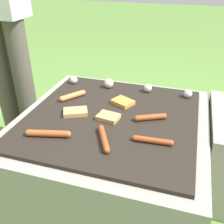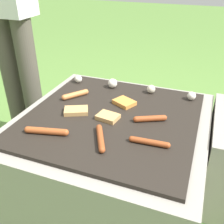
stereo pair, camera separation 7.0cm
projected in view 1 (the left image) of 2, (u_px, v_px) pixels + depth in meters
name	position (u px, v px, depth m)	size (l,w,h in m)	color
ground_plane	(112.00, 183.00, 1.43)	(14.00, 14.00, 0.00)	#567F38
grill	(112.00, 153.00, 1.32)	(0.87, 0.87, 0.43)	gray
sausage_front_center	(73.00, 96.00, 1.36)	(0.10, 0.13, 0.03)	#C6753D
sausage_back_right	(150.00, 117.00, 1.18)	(0.14, 0.08, 0.03)	#93421E
sausage_mid_left	(153.00, 140.00, 1.03)	(0.16, 0.03, 0.02)	#93421E
sausage_back_left	(48.00, 133.00, 1.06)	(0.19, 0.07, 0.03)	#A34C23
sausage_back_center	(104.00, 138.00, 1.04)	(0.10, 0.16, 0.03)	#93421E
bread_slice_left	(108.00, 117.00, 1.18)	(0.11, 0.09, 0.02)	tan
bread_slice_center	(76.00, 112.00, 1.22)	(0.13, 0.11, 0.02)	tan
bread_slice_right	(123.00, 102.00, 1.31)	(0.12, 0.11, 0.02)	#D18438
mushroom_row	(125.00, 86.00, 1.45)	(0.69, 0.06, 0.05)	silver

